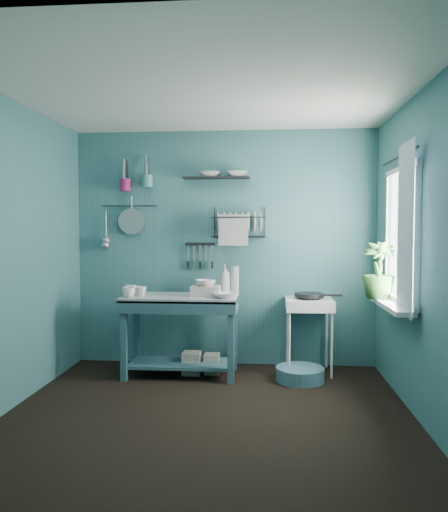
# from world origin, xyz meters

# --- Properties ---
(floor) EXTENTS (3.20, 3.20, 0.00)m
(floor) POSITION_xyz_m (0.00, 0.00, 0.00)
(floor) COLOR black
(floor) RESTS_ON ground
(ceiling) EXTENTS (3.20, 3.20, 0.00)m
(ceiling) POSITION_xyz_m (0.00, 0.00, 2.50)
(ceiling) COLOR silver
(ceiling) RESTS_ON ground
(wall_back) EXTENTS (3.20, 0.00, 3.20)m
(wall_back) POSITION_xyz_m (0.00, 1.50, 1.25)
(wall_back) COLOR #34676C
(wall_back) RESTS_ON ground
(wall_front) EXTENTS (3.20, 0.00, 3.20)m
(wall_front) POSITION_xyz_m (0.00, -1.50, 1.25)
(wall_front) COLOR #34676C
(wall_front) RESTS_ON ground
(wall_left) EXTENTS (0.00, 3.00, 3.00)m
(wall_left) POSITION_xyz_m (-1.60, 0.00, 1.25)
(wall_left) COLOR #34676C
(wall_left) RESTS_ON ground
(wall_right) EXTENTS (0.00, 3.00, 3.00)m
(wall_right) POSITION_xyz_m (1.60, 0.00, 1.25)
(wall_right) COLOR #34676C
(wall_right) RESTS_ON ground
(work_counter) EXTENTS (1.20, 0.74, 0.80)m
(work_counter) POSITION_xyz_m (-0.39, 1.02, 0.40)
(work_counter) COLOR #2D5560
(work_counter) RESTS_ON floor
(mug_left) EXTENTS (0.12, 0.12, 0.10)m
(mug_left) POSITION_xyz_m (-0.87, 0.86, 0.85)
(mug_left) COLOR silver
(mug_left) RESTS_ON work_counter
(mug_mid) EXTENTS (0.14, 0.14, 0.09)m
(mug_mid) POSITION_xyz_m (-0.77, 0.96, 0.84)
(mug_mid) COLOR silver
(mug_mid) RESTS_ON work_counter
(mug_right) EXTENTS (0.17, 0.17, 0.10)m
(mug_right) POSITION_xyz_m (-0.89, 1.02, 0.85)
(mug_right) COLOR silver
(mug_right) RESTS_ON work_counter
(wash_tub) EXTENTS (0.28, 0.22, 0.10)m
(wash_tub) POSITION_xyz_m (-0.14, 1.00, 0.85)
(wash_tub) COLOR #B9B3A9
(wash_tub) RESTS_ON work_counter
(tub_bowl) EXTENTS (0.20, 0.19, 0.06)m
(tub_bowl) POSITION_xyz_m (-0.14, 1.00, 0.93)
(tub_bowl) COLOR silver
(tub_bowl) RESTS_ON wash_tub
(soap_bottle) EXTENTS (0.12, 0.12, 0.30)m
(soap_bottle) POSITION_xyz_m (0.03, 1.22, 0.95)
(soap_bottle) COLOR #B9B3A9
(soap_bottle) RESTS_ON work_counter
(water_bottle) EXTENTS (0.09, 0.09, 0.28)m
(water_bottle) POSITION_xyz_m (0.13, 1.24, 0.94)
(water_bottle) COLOR #9FACB1
(water_bottle) RESTS_ON work_counter
(counter_bowl) EXTENTS (0.22, 0.22, 0.05)m
(counter_bowl) POSITION_xyz_m (0.06, 0.87, 0.82)
(counter_bowl) COLOR silver
(counter_bowl) RESTS_ON work_counter
(hotplate_stand) EXTENTS (0.54, 0.54, 0.75)m
(hotplate_stand) POSITION_xyz_m (0.88, 1.23, 0.38)
(hotplate_stand) COLOR white
(hotplate_stand) RESTS_ON floor
(frying_pan) EXTENTS (0.30, 0.30, 0.03)m
(frying_pan) POSITION_xyz_m (0.88, 1.23, 0.79)
(frying_pan) COLOR black
(frying_pan) RESTS_ON hotplate_stand
(knife_strip) EXTENTS (0.32, 0.05, 0.03)m
(knife_strip) POSITION_xyz_m (-0.26, 1.47, 1.29)
(knife_strip) COLOR black
(knife_strip) RESTS_ON wall_back
(dish_rack) EXTENTS (0.57, 0.29, 0.32)m
(dish_rack) POSITION_xyz_m (0.16, 1.37, 1.53)
(dish_rack) COLOR black
(dish_rack) RESTS_ON wall_back
(upper_shelf) EXTENTS (0.70, 0.19, 0.02)m
(upper_shelf) POSITION_xyz_m (-0.08, 1.40, 1.99)
(upper_shelf) COLOR black
(upper_shelf) RESTS_ON wall_back
(shelf_bowl_left) EXTENTS (0.25, 0.25, 0.05)m
(shelf_bowl_left) POSITION_xyz_m (-0.14, 1.40, 2.01)
(shelf_bowl_left) COLOR silver
(shelf_bowl_left) RESTS_ON upper_shelf
(shelf_bowl_right) EXTENTS (0.23, 0.23, 0.05)m
(shelf_bowl_right) POSITION_xyz_m (0.14, 1.40, 2.02)
(shelf_bowl_right) COLOR silver
(shelf_bowl_right) RESTS_ON upper_shelf
(utensil_cup_magenta) EXTENTS (0.11, 0.11, 0.13)m
(utensil_cup_magenta) POSITION_xyz_m (-1.06, 1.42, 1.92)
(utensil_cup_magenta) COLOR #9B1C53
(utensil_cup_magenta) RESTS_ON wall_back
(utensil_cup_teal) EXTENTS (0.11, 0.11, 0.13)m
(utensil_cup_teal) POSITION_xyz_m (-0.82, 1.42, 1.96)
(utensil_cup_teal) COLOR teal
(utensil_cup_teal) RESTS_ON wall_back
(colander) EXTENTS (0.28, 0.03, 0.28)m
(colander) POSITION_xyz_m (-1.00, 1.45, 1.54)
(colander) COLOR #AEB2B7
(colander) RESTS_ON wall_back
(ladle_outer) EXTENTS (0.01, 0.01, 0.30)m
(ladle_outer) POSITION_xyz_m (-1.28, 1.46, 1.50)
(ladle_outer) COLOR #AEB2B7
(ladle_outer) RESTS_ON wall_back
(ladle_inner) EXTENTS (0.01, 0.01, 0.30)m
(ladle_inner) POSITION_xyz_m (-1.29, 1.46, 1.45)
(ladle_inner) COLOR #AEB2B7
(ladle_inner) RESTS_ON wall_back
(hook_rail) EXTENTS (0.60, 0.01, 0.01)m
(hook_rail) POSITION_xyz_m (-1.03, 1.47, 1.71)
(hook_rail) COLOR black
(hook_rail) RESTS_ON wall_back
(window_glass) EXTENTS (0.00, 1.10, 1.10)m
(window_glass) POSITION_xyz_m (1.59, 0.45, 1.40)
(window_glass) COLOR white
(window_glass) RESTS_ON wall_right
(windowsill) EXTENTS (0.16, 0.95, 0.04)m
(windowsill) POSITION_xyz_m (1.50, 0.45, 0.81)
(windowsill) COLOR white
(windowsill) RESTS_ON wall_right
(curtain) EXTENTS (0.00, 1.35, 1.35)m
(curtain) POSITION_xyz_m (1.52, 0.15, 1.45)
(curtain) COLOR white
(curtain) RESTS_ON wall_right
(curtain_rod) EXTENTS (0.02, 1.05, 0.02)m
(curtain_rod) POSITION_xyz_m (1.54, 0.45, 2.05)
(curtain_rod) COLOR black
(curtain_rod) RESTS_ON wall_right
(potted_plant) EXTENTS (0.34, 0.34, 0.51)m
(potted_plant) POSITION_xyz_m (1.46, 0.74, 1.09)
(potted_plant) COLOR #356528
(potted_plant) RESTS_ON windowsill
(storage_tin_large) EXTENTS (0.18, 0.18, 0.22)m
(storage_tin_large) POSITION_xyz_m (-0.29, 1.07, 0.11)
(storage_tin_large) COLOR gray
(storage_tin_large) RESTS_ON floor
(storage_tin_small) EXTENTS (0.15, 0.15, 0.20)m
(storage_tin_small) POSITION_xyz_m (-0.09, 1.10, 0.10)
(storage_tin_small) COLOR gray
(storage_tin_small) RESTS_ON floor
(floor_basin) EXTENTS (0.46, 0.46, 0.13)m
(floor_basin) POSITION_xyz_m (0.77, 0.93, 0.07)
(floor_basin) COLOR teal
(floor_basin) RESTS_ON floor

